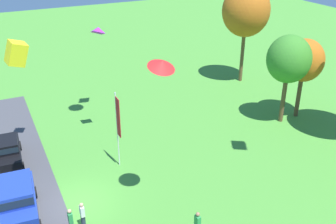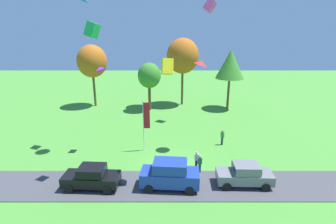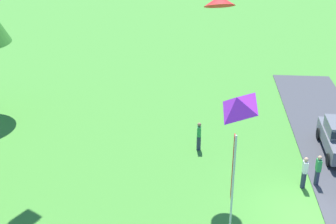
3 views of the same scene
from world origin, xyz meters
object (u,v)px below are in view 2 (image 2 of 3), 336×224
tree_left_of_center (182,56)px  kite_box_low_drifter (91,30)px  person_watching_sky (196,160)px  tree_right_of_center (229,64)px  kite_delta_high_left (200,63)px  tree_center_back (148,76)px  kite_box_topmost (166,67)px  tree_far_right (91,61)px  flag_banner (145,119)px  tree_lone_near (148,76)px  car_suv_far_end (169,173)px  person_on_lawn (199,164)px  kite_box_over_trees (209,6)px  kite_diamond_trailing_tail (99,69)px  car_sedan_by_flagpole (244,174)px  person_beside_suv (221,137)px  car_sedan_near_entrance (91,176)px

tree_left_of_center → kite_box_low_drifter: size_ratio=10.36×
person_watching_sky → tree_left_of_center: (-0.20, 21.69, 7.17)m
tree_right_of_center → kite_delta_high_left: 16.13m
tree_center_back → kite_box_topmost: bearing=-82.2°
tree_right_of_center → kite_box_low_drifter: kite_box_low_drifter is taller
tree_right_of_center → kite_box_topmost: size_ratio=8.33×
tree_far_right → kite_box_topmost: bearing=-61.9°
tree_far_right → flag_banner: size_ratio=1.81×
tree_lone_near → flag_banner: 14.62m
tree_left_of_center → tree_right_of_center: size_ratio=1.18×
kite_delta_high_left → car_suv_far_end: bearing=-112.1°
tree_lone_near → kite_delta_high_left: 15.52m
person_on_lawn → flag_banner: flag_banner is taller
tree_center_back → kite_box_over_trees: kite_box_over_trees is taller
car_suv_far_end → flag_banner: (-2.43, 6.87, 2.17)m
kite_box_over_trees → kite_diamond_trailing_tail: size_ratio=1.49×
person_on_lawn → flag_banner: 7.29m
person_watching_sky → kite_diamond_trailing_tail: kite_diamond_trailing_tail is taller
person_watching_sky → car_sedan_by_flagpole: bearing=-36.3°
kite_box_over_trees → kite_delta_high_left: 11.34m
person_watching_sky → flag_banner: (-4.84, 3.87, 2.58)m
person_beside_suv → flag_banner: 8.71m
car_sedan_by_flagpole → tree_far_right: tree_far_right is taller
flag_banner → kite_box_over_trees: size_ratio=4.00×
person_on_lawn → kite_delta_high_left: kite_delta_high_left is taller
kite_diamond_trailing_tail → car_sedan_by_flagpole: bearing=-28.5°
car_sedan_by_flagpole → person_watching_sky: car_sedan_by_flagpole is taller
kite_diamond_trailing_tail → car_sedan_near_entrance: bearing=-85.7°
car_suv_far_end → tree_right_of_center: 24.79m
car_sedan_near_entrance → tree_lone_near: bearing=81.5°
person_on_lawn → tree_left_of_center: tree_left_of_center is taller
tree_left_of_center → kite_box_low_drifter: (-8.00, -22.57, 4.05)m
person_on_lawn → kite_delta_high_left: 9.68m
kite_box_topmost → kite_box_low_drifter: bearing=171.4°
car_suv_far_end → tree_far_right: 27.41m
person_watching_sky → kite_box_over_trees: (2.65, 13.96, 14.09)m
person_on_lawn → tree_left_of_center: 23.51m
car_sedan_near_entrance → person_watching_sky: (8.61, 3.03, -0.16)m
flag_banner → kite_box_topmost: size_ratio=4.92×
tree_far_right → person_watching_sky: bearing=-54.8°
car_suv_far_end → kite_box_low_drifter: bearing=159.9°
car_sedan_by_flagpole → tree_center_back: 24.98m
car_sedan_by_flagpole → person_on_lawn: 3.91m
kite_box_low_drifter → kite_box_topmost: bearing=-8.6°
car_sedan_near_entrance → tree_right_of_center: size_ratio=0.49×
car_sedan_by_flagpole → tree_far_right: 30.35m
car_suv_far_end → tree_far_right: (-12.23, 23.78, 6.01)m
tree_lone_near → tree_left_of_center: (5.21, 3.33, 2.61)m
car_sedan_by_flagpole → car_sedan_near_entrance: bearing=-178.2°
tree_far_right → tree_center_back: 9.33m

